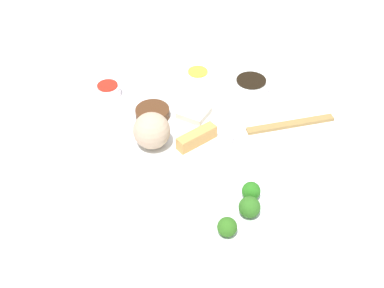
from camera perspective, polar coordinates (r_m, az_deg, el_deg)
The scene contains 17 objects.
tabletop at distance 1.18m, azimuth -1.77°, elevation 0.75°, with size 2.20×2.20×0.02m, color white.
main_plate at distance 1.16m, azimuth -2.04°, elevation 1.38°, with size 0.27×0.27×0.02m, color white.
rice_scoop at distance 1.09m, azimuth -4.61°, elevation 1.52°, with size 0.08×0.08×0.08m, color tan.
spring_roll at distance 1.11m, azimuth 0.54°, elevation 0.72°, with size 0.10×0.03×0.03m, color #D69B4D.
crab_rangoon_wonton at distance 1.19m, azimuth 0.24°, elevation 3.60°, with size 0.07×0.06×0.02m, color beige.
stir_fry_heap at distance 1.19m, azimuth -4.51°, elevation 3.55°, with size 0.08×0.08×0.02m, color #512E18.
broccoli_plate at distance 0.99m, azimuth 5.47°, elevation -8.43°, with size 0.22×0.22×0.01m, color white.
broccoli_floret_0 at distance 0.97m, azimuth 6.56°, elevation -7.14°, with size 0.04×0.04×0.04m, color #2F6C1F.
broccoli_floret_1 at distance 0.94m, azimuth 4.02°, elevation -9.40°, with size 0.04×0.04×0.04m, color #316C1D.
broccoli_floret_2 at distance 1.00m, azimuth 6.75°, elevation -5.32°, with size 0.04×0.04×0.04m, color #28741B.
soy_sauce_bowl at distance 1.30m, azimuth 6.69°, elevation 6.53°, with size 0.09×0.09×0.03m, color white.
soy_sauce_bowl_liquid at distance 1.29m, azimuth 6.76°, elevation 7.20°, with size 0.08×0.08×0.00m, color black.
sauce_ramekin_sweet_and_sour at distance 1.30m, azimuth -9.52°, elevation 6.01°, with size 0.06×0.06×0.03m, color white.
sauce_ramekin_sweet_and_sour_liquid at distance 1.29m, azimuth -9.60°, elevation 6.58°, with size 0.05×0.05×0.00m, color red.
sauce_ramekin_hot_mustard at distance 1.33m, azimuth 0.66°, elevation 7.66°, with size 0.06×0.06×0.03m, color white.
sauce_ramekin_hot_mustard_liquid at distance 1.32m, azimuth 0.67°, elevation 8.23°, with size 0.05×0.05×0.00m, color gold.
chopsticks_pair at distance 1.21m, azimuth 11.14°, elevation 2.23°, with size 0.22×0.02×0.01m, color #9F7E42.
Camera 1 is at (-0.28, 0.83, 0.79)m, focal length 46.89 mm.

